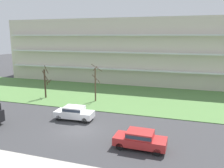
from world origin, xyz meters
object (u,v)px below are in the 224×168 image
tree_left (96,83)px  sedan_red_center_right (140,139)px  sedan_white_center_left (74,112)px  tree_far_left (45,82)px

tree_left → sedan_red_center_right: (8.81, -12.11, -1.89)m
tree_left → sedan_white_center_left: tree_left is taller
tree_far_left → tree_left: tree_left is taller
sedan_white_center_left → sedan_red_center_right: same height
tree_far_left → sedan_red_center_right: bearing=-34.6°
tree_far_left → sedan_red_center_right: size_ratio=1.16×
sedan_white_center_left → sedan_red_center_right: size_ratio=1.01×
tree_far_left → sedan_red_center_right: (16.76, -11.57, -1.59)m
tree_left → sedan_red_center_right: bearing=-53.9°
tree_far_left → tree_left: size_ratio=0.91×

